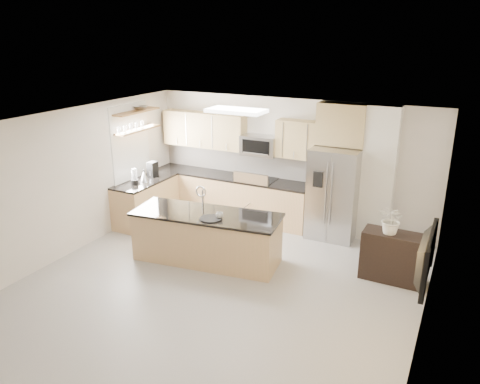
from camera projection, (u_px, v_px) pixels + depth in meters
The scene contains 27 objects.
floor at pixel (213, 291), 7.30m from camera, with size 6.50×6.50×0.00m, color #A09D98.
ceiling at pixel (210, 126), 6.46m from camera, with size 6.00×6.50×0.02m, color white.
wall_back at pixel (290, 162), 9.63m from camera, with size 6.00×0.02×2.60m, color beige.
wall_front at pixel (28, 335), 4.13m from camera, with size 6.00×0.02×2.60m, color beige.
wall_left at pixel (62, 185), 8.15m from camera, with size 0.02×6.50×2.60m, color beige.
wall_right at pixel (428, 255), 5.61m from camera, with size 0.02×6.50×2.60m, color beige.
back_counter at pixel (231, 195), 10.15m from camera, with size 3.55×0.66×1.44m.
left_counter at pixel (146, 201), 9.85m from camera, with size 0.66×1.50×0.92m.
range at pixel (256, 200), 9.87m from camera, with size 0.76×0.64×1.14m.
upper_cabinets at pixel (230, 132), 9.87m from camera, with size 3.50×0.33×0.75m.
microwave at pixel (260, 145), 9.60m from camera, with size 0.76×0.40×0.40m.
refrigerator at pixel (334, 193), 9.00m from camera, with size 0.92×0.78×1.78m.
partition_column at pixel (379, 175), 8.73m from camera, with size 0.60×0.30×2.60m, color silver.
window at pixel (130, 144), 9.59m from camera, with size 0.04×1.15×1.65m.
shelf_lower at pixel (137, 130), 9.52m from camera, with size 0.30×1.20×0.04m, color olive.
shelf_upper at pixel (136, 111), 9.40m from camera, with size 0.30×1.20×0.04m, color olive.
ceiling_fixture at pixel (236, 111), 7.99m from camera, with size 1.00×0.50×0.06m, color white.
island at pixel (207, 237), 8.16m from camera, with size 2.66×1.25×1.31m.
credenza at pixel (394, 257), 7.51m from camera, with size 1.02×0.43×0.82m, color black.
cup at pixel (219, 215), 7.80m from camera, with size 0.12×0.12×0.10m, color silver.
platter at pixel (211, 219), 7.77m from camera, with size 0.37×0.37×0.02m, color black.
blender at pixel (134, 178), 9.39m from camera, with size 0.14×0.14×0.33m.
kettle at pixel (144, 176), 9.58m from camera, with size 0.20×0.20×0.25m.
coffee_maker at pixel (152, 169), 9.93m from camera, with size 0.18×0.21×0.31m.
bowl at pixel (141, 107), 9.52m from camera, with size 0.36×0.36×0.09m, color #A5A5A7.
flower_vase at pixel (393, 213), 7.26m from camera, with size 0.64×0.56×0.71m, color beige.
television at pixel (419, 256), 5.46m from camera, with size 1.08×0.14×0.62m, color black.
Camera 1 is at (3.24, -5.54, 3.83)m, focal length 35.00 mm.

